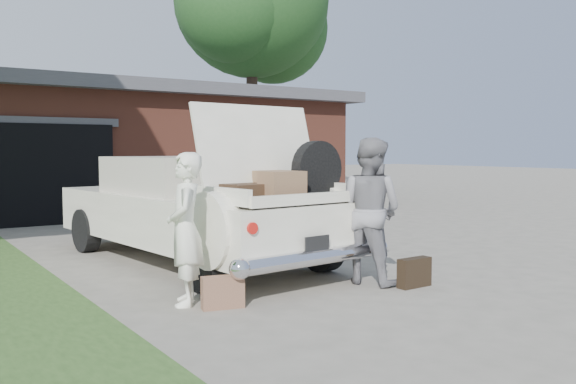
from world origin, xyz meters
TOP-DOWN VIEW (x-y plane):
  - ground at (0.00, 0.00)m, footprint 90.00×90.00m
  - house at (0.98, 11.47)m, footprint 12.80×7.80m
  - tree_right at (8.06, 15.01)m, footprint 6.97×6.06m
  - sedan at (-0.51, 2.28)m, footprint 2.59×5.58m
  - woman_left at (-1.68, 0.05)m, footprint 0.60×0.70m
  - woman_right at (0.64, -0.24)m, footprint 0.92×1.04m
  - suitcase_left at (-1.43, -0.32)m, footprint 0.46×0.24m
  - suitcase_right at (0.93, -0.72)m, footprint 0.46×0.16m

SIDE VIEW (x-z plane):
  - ground at x=0.00m, z-range 0.00..0.00m
  - suitcase_left at x=-1.43m, z-range 0.00..0.34m
  - suitcase_right at x=0.93m, z-range 0.00..0.35m
  - sedan at x=-0.51m, z-range -0.31..1.90m
  - woman_left at x=-1.68m, z-range 0.00..1.62m
  - woman_right at x=0.64m, z-range 0.00..1.79m
  - house at x=0.98m, z-range 0.02..3.32m
  - tree_right at x=8.06m, z-range 1.90..12.42m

